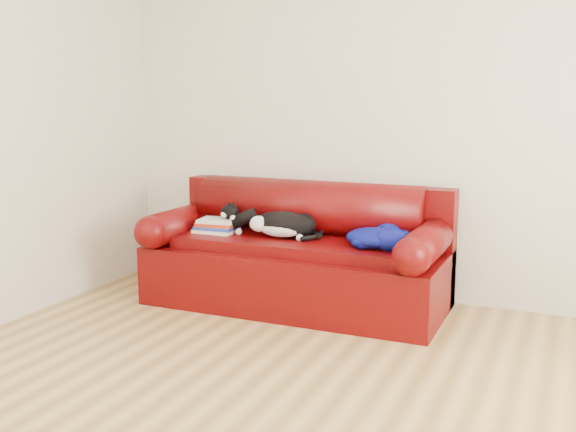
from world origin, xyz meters
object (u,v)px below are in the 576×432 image
Objects in this scene: book_stack at (217,226)px; blanket at (378,237)px; cat at (282,225)px; sofa_base at (296,273)px.

book_stack is 1.22m from blanket.
cat reaches higher than blanket.
sofa_base is 0.68m from book_stack.
sofa_base is 7.03× the size of book_stack.
sofa_base is at bearing 174.72° from blanket.
book_stack is at bearing 165.91° from cat.
cat is 0.70m from blanket.
blanket is at bearing -17.27° from cat.
book_stack is at bearing -174.11° from sofa_base.
blanket is (0.61, -0.06, 0.33)m from sofa_base.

